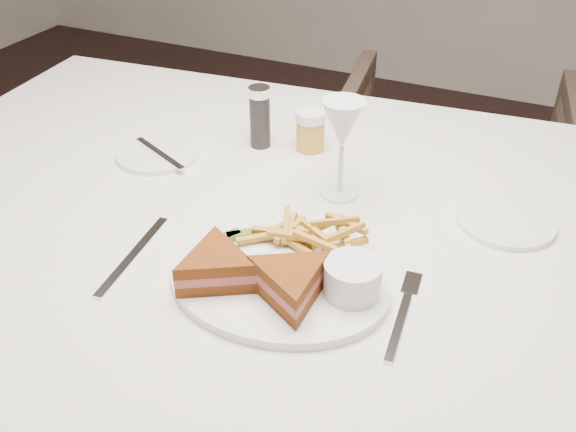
# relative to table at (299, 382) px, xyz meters

# --- Properties ---
(table) EXTENTS (1.72, 1.22, 0.75)m
(table) POSITION_rel_table_xyz_m (0.00, 0.00, 0.00)
(table) COLOR silver
(table) RESTS_ON ground
(chair_far) EXTENTS (0.76, 0.72, 0.70)m
(chair_far) POSITION_rel_table_xyz_m (0.09, 0.93, -0.03)
(chair_far) COLOR #47352B
(chair_far) RESTS_ON ground
(table_setting) EXTENTS (0.81, 0.61, 0.18)m
(table_setting) POSITION_rel_table_xyz_m (0.01, -0.05, 0.41)
(table_setting) COLOR white
(table_setting) RESTS_ON table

